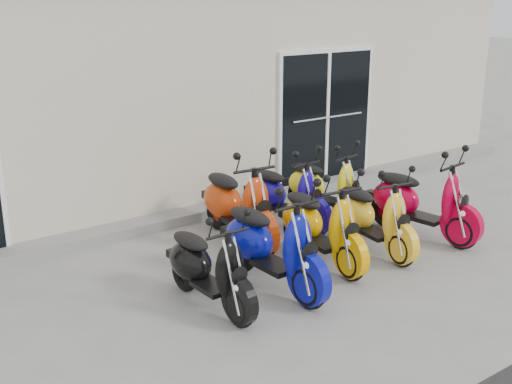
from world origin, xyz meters
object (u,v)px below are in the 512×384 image
(scooter_front_orange_a, at_px, (321,214))
(scooter_back_blue, at_px, (286,185))
(scooter_front_orange_b, at_px, (374,207))
(scooter_front_blue, at_px, (271,232))
(scooter_back_red, at_px, (238,193))
(scooter_front_black, at_px, (208,256))
(scooter_front_red, at_px, (422,190))
(scooter_back_yellow, at_px, (325,177))

(scooter_front_orange_a, bearing_deg, scooter_back_blue, 74.87)
(scooter_front_orange_b, distance_m, scooter_back_blue, 1.41)
(scooter_front_blue, relative_size, scooter_back_red, 0.99)
(scooter_front_black, bearing_deg, scooter_back_red, 44.37)
(scooter_front_orange_b, xyz_separation_m, scooter_back_red, (-1.21, 1.28, 0.08))
(scooter_front_orange_a, xyz_separation_m, scooter_front_red, (1.69, -0.13, 0.02))
(scooter_back_red, xyz_separation_m, scooter_back_yellow, (1.64, 0.12, -0.09))
(scooter_front_orange_a, height_order, scooter_front_red, scooter_front_red)
(scooter_back_blue, bearing_deg, scooter_back_red, 178.99)
(scooter_front_black, height_order, scooter_back_blue, scooter_back_blue)
(scooter_front_blue, bearing_deg, scooter_back_yellow, 33.35)
(scooter_front_blue, bearing_deg, scooter_front_orange_b, 1.61)
(scooter_front_blue, distance_m, scooter_front_orange_b, 1.71)
(scooter_front_orange_a, relative_size, scooter_front_orange_b, 1.05)
(scooter_front_orange_a, height_order, scooter_back_yellow, scooter_front_orange_a)
(scooter_front_red, xyz_separation_m, scooter_back_blue, (-1.21, 1.39, -0.05))
(scooter_front_red, bearing_deg, scooter_front_blue, 173.53)
(scooter_front_blue, xyz_separation_m, scooter_back_yellow, (2.14, 1.49, -0.08))
(scooter_front_orange_a, xyz_separation_m, scooter_back_blue, (0.48, 1.26, -0.03))
(scooter_front_orange_a, relative_size, scooter_back_yellow, 1.08)
(scooter_front_orange_a, bearing_deg, scooter_back_yellow, 51.80)
(scooter_back_red, bearing_deg, scooter_front_red, -27.22)
(scooter_front_black, relative_size, scooter_front_orange_a, 0.91)
(scooter_front_black, relative_size, scooter_back_red, 0.85)
(scooter_front_red, relative_size, scooter_back_blue, 1.08)
(scooter_front_orange_b, xyz_separation_m, scooter_back_blue, (-0.32, 1.37, 0.00))
(scooter_front_black, xyz_separation_m, scooter_back_yellow, (2.95, 1.47, 0.01))
(scooter_front_blue, xyz_separation_m, scooter_front_orange_a, (0.91, 0.20, -0.04))
(scooter_front_blue, xyz_separation_m, scooter_front_orange_b, (1.70, 0.09, -0.07))
(scooter_front_blue, height_order, scooter_back_red, scooter_back_red)
(scooter_back_red, distance_m, scooter_back_yellow, 1.65)
(scooter_front_orange_b, relative_size, scooter_back_red, 0.89)
(scooter_front_black, relative_size, scooter_front_orange_b, 0.96)
(scooter_front_black, distance_m, scooter_front_orange_a, 1.72)
(scooter_front_red, xyz_separation_m, scooter_back_yellow, (-0.45, 1.42, -0.07))
(scooter_front_black, relative_size, scooter_front_red, 0.88)
(scooter_front_red, distance_m, scooter_back_blue, 1.85)
(scooter_front_blue, bearing_deg, scooter_front_black, 177.18)
(scooter_front_black, height_order, scooter_front_orange_b, scooter_front_orange_b)
(scooter_front_black, bearing_deg, scooter_front_red, -0.77)
(scooter_front_black, height_order, scooter_back_red, scooter_back_red)
(scooter_front_orange_a, xyz_separation_m, scooter_back_yellow, (1.23, 1.29, -0.04))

